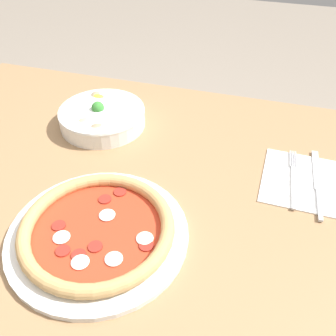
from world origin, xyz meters
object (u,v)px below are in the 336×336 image
(bowl, at_px, (102,116))
(fork, at_px, (293,179))
(pizza, at_px, (97,231))
(knife, at_px, (318,186))

(bowl, xyz_separation_m, fork, (0.49, -0.09, -0.02))
(pizza, bearing_deg, knife, 32.86)
(fork, relative_size, knife, 0.85)
(bowl, bearing_deg, pizza, -67.54)
(fork, height_order, knife, same)
(pizza, xyz_separation_m, fork, (0.34, 0.26, -0.01))
(bowl, distance_m, fork, 0.50)
(fork, distance_m, knife, 0.05)
(pizza, relative_size, fork, 1.74)
(pizza, height_order, bowl, bowl)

